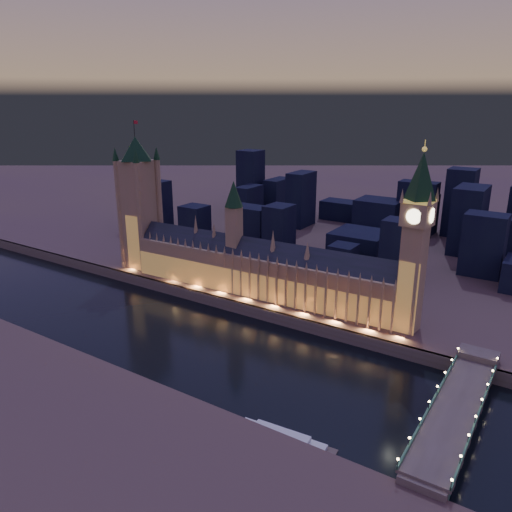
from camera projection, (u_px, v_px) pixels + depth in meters
The scene contains 9 objects.
ground_plane at pixel (201, 336), 307.88m from camera, with size 2000.00×2000.00×0.00m, color black.
north_bank at pixel (428, 195), 721.74m from camera, with size 2000.00×960.00×8.00m, color #503941.
embankment_wall at pixel (239, 308), 339.38m from camera, with size 2000.00×2.50×8.00m, color brown.
palace_of_westminster at pixel (257, 268), 348.46m from camera, with size 202.00×28.20×78.00m.
victoria_tower at pixel (139, 197), 394.28m from camera, with size 31.68×31.68×115.90m.
elizabeth_tower at pixel (416, 229), 279.83m from camera, with size 18.00×18.00×111.25m.
westminster_bridge at pixel (457, 411), 225.00m from camera, with size 19.96×113.00×15.90m.
river_boat at pixel (281, 438), 213.91m from camera, with size 48.84×15.12×4.50m.
city_backdrop at pixel (393, 217), 475.67m from camera, with size 475.83×215.63×72.48m.
Camera 1 is at (180.00, -214.43, 141.51)m, focal length 35.00 mm.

